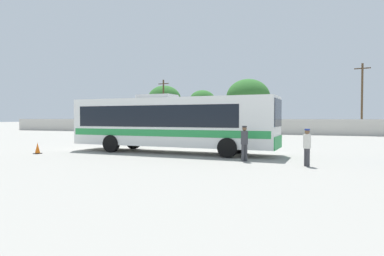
{
  "coord_description": "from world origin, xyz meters",
  "views": [
    {
      "loc": [
        8.29,
        -18.81,
        2.05
      ],
      "look_at": [
        1.27,
        -0.44,
        1.47
      ],
      "focal_mm": 31.34,
      "sensor_mm": 36.0,
      "label": 1
    }
  ],
  "objects": [
    {
      "name": "parked_car_leftmost_maroon",
      "position": [
        -13.8,
        20.98,
        0.8
      ],
      "size": [
        4.72,
        2.3,
        1.51
      ],
      "color": "maroon",
      "rests_on": "ground_plane"
    },
    {
      "name": "passenger_waiting_on_apron",
      "position": [
        7.8,
        -3.81,
        0.91
      ],
      "size": [
        0.45,
        0.45,
        1.6
      ],
      "color": "#38383D",
      "rests_on": "ground_plane"
    },
    {
      "name": "utility_pole_near",
      "position": [
        -14.16,
        27.67,
        4.14
      ],
      "size": [
        1.8,
        0.33,
        7.93
      ],
      "color": "#4C3823",
      "rests_on": "ground_plane"
    },
    {
      "name": "perimeter_wall",
      "position": [
        0.0,
        24.44,
        0.96
      ],
      "size": [
        80.0,
        0.3,
        1.93
      ],
      "primitive_type": "cube",
      "color": "beige",
      "rests_on": "ground_plane"
    },
    {
      "name": "parked_car_second_dark_blue",
      "position": [
        -6.87,
        20.74,
        0.77
      ],
      "size": [
        4.27,
        2.22,
        1.45
      ],
      "color": "navy",
      "rests_on": "ground_plane"
    },
    {
      "name": "ground_plane",
      "position": [
        0.0,
        10.0,
        0.0
      ],
      "size": [
        300.0,
        300.0,
        0.0
      ],
      "primitive_type": "plane",
      "color": "gray"
    },
    {
      "name": "roadside_tree_left",
      "position": [
        -15.39,
        30.57,
        5.03
      ],
      "size": [
        5.44,
        5.44,
        7.35
      ],
      "color": "brown",
      "rests_on": "ground_plane"
    },
    {
      "name": "utility_pole_far",
      "position": [
        13.01,
        26.11,
        4.49
      ],
      "size": [
        1.79,
        0.43,
        8.62
      ],
      "color": "#4C3823",
      "rests_on": "ground_plane"
    },
    {
      "name": "traffic_cone_on_apron",
      "position": [
        -6.88,
        -4.04,
        0.31
      ],
      "size": [
        0.36,
        0.36,
        0.64
      ],
      "color": "black",
      "rests_on": "ground_plane"
    },
    {
      "name": "roadside_tree_midleft",
      "position": [
        -9.07,
        31.24,
        4.65
      ],
      "size": [
        4.25,
        4.25,
        6.47
      ],
      "color": "brown",
      "rests_on": "ground_plane"
    },
    {
      "name": "attendant_by_bus_door",
      "position": [
        4.96,
        -3.11,
        0.96
      ],
      "size": [
        0.47,
        0.47,
        1.68
      ],
      "color": "#38383D",
      "rests_on": "ground_plane"
    },
    {
      "name": "roadside_tree_midright",
      "position": [
        -0.94,
        26.94,
        4.88
      ],
      "size": [
        5.97,
        5.97,
        7.42
      ],
      "color": "brown",
      "rests_on": "ground_plane"
    },
    {
      "name": "coach_bus_white_green",
      "position": [
        -0.1,
        -0.69,
        1.85
      ],
      "size": [
        12.53,
        3.02,
        3.46
      ],
      "color": "white",
      "rests_on": "ground_plane"
    }
  ]
}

